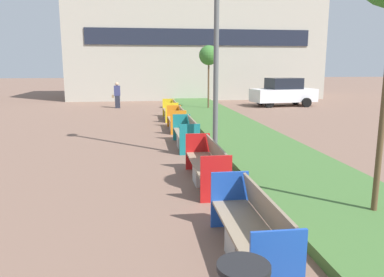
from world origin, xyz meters
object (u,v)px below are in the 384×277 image
object	(u,v)px
bench_teal_frame	(187,136)
pedestrian_walking	(117,95)
bench_yellow_frame	(171,112)
sapling_tree_far	(209,56)
bench_blue_frame	(251,234)
bench_red_frame	(207,167)
bench_orange_frame	(177,121)
street_lamp_post	(217,14)
parked_car_distant	(283,92)

from	to	relation	value
bench_teal_frame	pedestrian_walking	distance (m)	12.52
bench_yellow_frame	sapling_tree_far	xyz separation A→B (m)	(2.51, 3.40, 2.84)
sapling_tree_far	bench_yellow_frame	bearing A→B (deg)	-126.39
bench_blue_frame	bench_teal_frame	size ratio (longest dim) A/B	0.96
bench_teal_frame	sapling_tree_far	bearing A→B (deg)	75.87
bench_red_frame	bench_teal_frame	xyz separation A→B (m)	(-0.00, 3.97, -0.00)
bench_orange_frame	street_lamp_post	distance (m)	6.25
pedestrian_walking	bench_red_frame	bearing A→B (deg)	-79.55
bench_blue_frame	bench_yellow_frame	bearing A→B (deg)	90.00
sapling_tree_far	parked_car_distant	bearing A→B (deg)	20.07
pedestrian_walking	parked_car_distant	world-z (taller)	parked_car_distant
street_lamp_post	sapling_tree_far	bearing A→B (deg)	80.81
bench_red_frame	bench_blue_frame	bearing A→B (deg)	-90.04
bench_yellow_frame	parked_car_distant	size ratio (longest dim) A/B	0.52
bench_red_frame	sapling_tree_far	distance (m)	14.43
bench_orange_frame	bench_teal_frame	bearing A→B (deg)	-89.94
bench_blue_frame	street_lamp_post	size ratio (longest dim) A/B	0.31
bench_orange_frame	pedestrian_walking	world-z (taller)	pedestrian_walking
pedestrian_walking	parked_car_distant	bearing A→B (deg)	-1.16
bench_orange_frame	parked_car_distant	size ratio (longest dim) A/B	0.47
bench_teal_frame	street_lamp_post	xyz separation A→B (m)	(0.61, -1.77, 3.61)
bench_orange_frame	pedestrian_walking	size ratio (longest dim) A/B	1.27
bench_teal_frame	bench_yellow_frame	world-z (taller)	same
bench_red_frame	bench_orange_frame	size ratio (longest dim) A/B	1.19
parked_car_distant	street_lamp_post	bearing A→B (deg)	-125.76
bench_red_frame	bench_yellow_frame	bearing A→B (deg)	90.01
street_lamp_post	pedestrian_walking	world-z (taller)	street_lamp_post
bench_blue_frame	sapling_tree_far	bearing A→B (deg)	81.79
bench_teal_frame	street_lamp_post	size ratio (longest dim) A/B	0.33
bench_yellow_frame	parked_car_distant	xyz separation A→B (m)	(7.93, 5.38, 0.54)
bench_red_frame	street_lamp_post	bearing A→B (deg)	74.54
bench_red_frame	bench_teal_frame	distance (m)	3.97
street_lamp_post	parked_car_distant	bearing A→B (deg)	61.91
bench_orange_frame	parked_car_distant	distance (m)	11.75
bench_orange_frame	sapling_tree_far	distance (m)	7.67
bench_orange_frame	bench_yellow_frame	world-z (taller)	same
bench_blue_frame	bench_orange_frame	size ratio (longest dim) A/B	1.10
bench_blue_frame	sapling_tree_far	distance (m)	17.78
sapling_tree_far	bench_teal_frame	bearing A→B (deg)	-104.13
sapling_tree_far	pedestrian_walking	size ratio (longest dim) A/B	2.34
bench_yellow_frame	pedestrian_walking	xyz separation A→B (m)	(-2.97, 5.60, 0.45)
bench_blue_frame	street_lamp_post	xyz separation A→B (m)	(0.61, 5.64, 3.62)
pedestrian_walking	bench_blue_frame	bearing A→B (deg)	-81.37
bench_orange_frame	parked_car_distant	bearing A→B (deg)	47.49
bench_yellow_frame	parked_car_distant	bearing A→B (deg)	34.18
bench_blue_frame	pedestrian_walking	world-z (taller)	pedestrian_walking
bench_red_frame	parked_car_distant	xyz separation A→B (m)	(7.92, 15.91, 0.53)
bench_blue_frame	pedestrian_walking	bearing A→B (deg)	98.63
bench_red_frame	sapling_tree_far	bearing A→B (deg)	79.80
bench_teal_frame	sapling_tree_far	distance (m)	10.65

